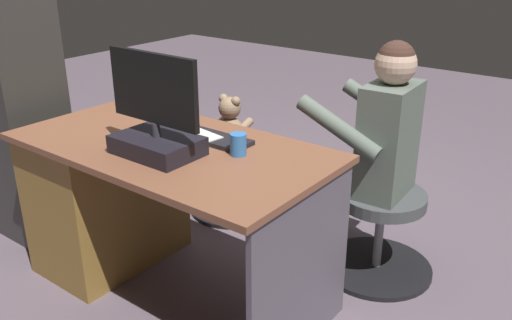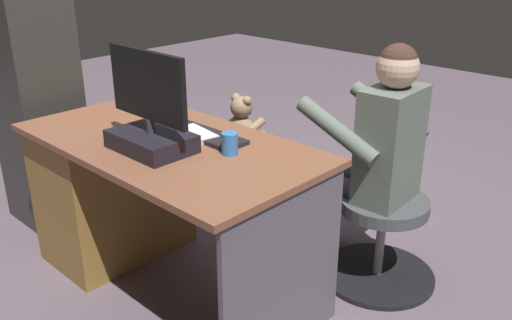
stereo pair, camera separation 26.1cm
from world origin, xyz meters
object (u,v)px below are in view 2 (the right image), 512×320
Objects in this scene: computer_mouse at (163,119)px; visitor_chair at (381,235)px; office_chair_teddy at (242,170)px; desk at (126,187)px; tv_remote at (131,129)px; teddy_bear at (243,122)px; cup at (230,144)px; person at (374,146)px; monitor at (150,122)px; keyboard at (205,135)px.

visitor_chair is at bearing -146.75° from computer_mouse.
desk is at bearing 86.53° from office_chair_teddy.
desk is at bearing 42.58° from computer_mouse.
tv_remote is 0.50× the size of teddy_bear.
office_chair_teddy is at bearing -47.88° from cup.
desk is 1.23× the size of person.
teddy_bear is 0.54× the size of visitor_chair.
monitor reaches higher than person.
office_chair_teddy is 0.43× the size of person.
teddy_bear is at bearing -67.99° from monitor.
teddy_bear reaches higher than office_chair_teddy.
office_chair_teddy is at bearing -67.75° from monitor.
computer_mouse is at bearing 99.68° from office_chair_teddy.
person is (-0.28, -0.66, -0.12)m from cup.
office_chair_teddy is (0.64, -0.71, -0.53)m from cup.
teddy_bear is (0.11, -0.65, -0.20)m from computer_mouse.
monitor reaches higher than teddy_bear.
computer_mouse is (0.30, -0.00, 0.01)m from keyboard.
cup is 0.08× the size of person.
desk is 0.39m from tv_remote.
teddy_bear is at bearing -57.66° from keyboard.
person reaches higher than cup.
computer_mouse is 0.83m from office_chair_teddy.
teddy_bear is 0.93m from person.
keyboard is at bearing -15.86° from cup.
office_chair_teddy is 0.90× the size of visitor_chair.
monitor is at bearing 52.88° from visitor_chair.
monitor is (-0.42, 0.11, 0.47)m from desk.
keyboard is (-0.05, -0.25, -0.11)m from monitor.
office_chair_teddy and visitor_chair have the same top height.
monitor is 1.24m from visitor_chair.
desk reaches higher than office_chair_teddy.
tv_remote is at bearing 30.68° from keyboard.
teddy_bear is at bearing -80.47° from computer_mouse.
keyboard is at bearing -120.81° from tv_remote.
cup is at bearing 60.72° from visitor_chair.
computer_mouse reaches higher than tv_remote.
visitor_chair is (-0.90, -0.59, -0.53)m from computer_mouse.
teddy_bear is at bearing -3.76° from person.
monitor is 1.10× the size of keyboard.
office_chair_teddy is at bearing 90.00° from teddy_bear.
teddy_bear is (0.64, -0.72, -0.23)m from cup.
office_chair_teddy is (0.11, -0.64, -0.51)m from computer_mouse.
keyboard is at bearing 122.78° from office_chair_teddy.
monitor is at bearing 112.01° from teddy_bear.
desk is 15.62× the size of cup.
monitor is 0.34m from cup.
tv_remote is at bearing 43.61° from person.
teddy_bear is (-0.00, -0.01, 0.31)m from office_chair_teddy.
monitor is 1.03m from teddy_bear.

